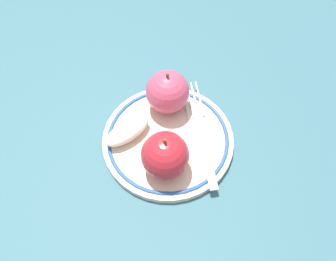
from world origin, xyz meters
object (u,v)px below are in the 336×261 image
at_px(apple_red_whole, 165,155).
at_px(apple_second_whole, 168,92).
at_px(plate, 168,140).
at_px(fork, 201,135).
at_px(apple_slice_front, 127,132).

relative_size(apple_red_whole, apple_second_whole, 1.00).
distance_m(plate, fork, 0.05).
bearing_deg(plate, apple_second_whole, -3.83).
distance_m(plate, apple_second_whole, 0.07).
xyz_separation_m(plate, apple_slice_front, (0.01, 0.06, 0.02)).
relative_size(plate, apple_second_whole, 2.64).
distance_m(apple_second_whole, fork, 0.08).
relative_size(plate, apple_red_whole, 2.64).
bearing_deg(apple_red_whole, fork, -50.44).
distance_m(plate, apple_red_whole, 0.06).
xyz_separation_m(apple_red_whole, apple_second_whole, (0.11, -0.01, 0.00)).
bearing_deg(apple_red_whole, apple_slice_front, 43.53).
relative_size(apple_second_whole, apple_slice_front, 1.01).
height_order(apple_second_whole, apple_slice_front, apple_second_whole).
height_order(apple_red_whole, apple_slice_front, apple_red_whole).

